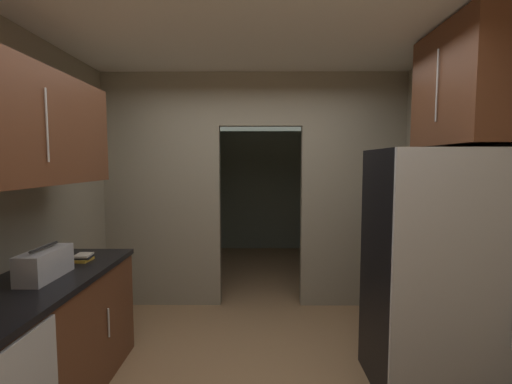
# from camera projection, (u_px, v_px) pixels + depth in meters

# --- Properties ---
(kitchen_overhead_slab) EXTENTS (3.82, 7.35, 0.06)m
(kitchen_overhead_slab) POSITION_uv_depth(u_px,v_px,m) (252.00, 32.00, 2.81)
(kitchen_overhead_slab) COLOR silver
(kitchen_partition) EXTENTS (3.42, 0.12, 2.67)m
(kitchen_partition) POSITION_uv_depth(u_px,v_px,m) (252.00, 184.00, 4.08)
(kitchen_partition) COLOR gray
(kitchen_partition) RESTS_ON ground
(adjoining_room_shell) EXTENTS (3.42, 2.82, 2.67)m
(adjoining_room_shell) POSITION_uv_depth(u_px,v_px,m) (255.00, 182.00, 5.99)
(adjoining_room_shell) COLOR gray
(adjoining_room_shell) RESTS_ON ground
(refrigerator) EXTENTS (0.82, 0.72, 1.76)m
(refrigerator) POSITION_uv_depth(u_px,v_px,m) (431.00, 271.00, 2.57)
(refrigerator) COLOR black
(refrigerator) RESTS_ON ground
(lower_cabinet_run) EXTENTS (0.66, 1.93, 0.90)m
(lower_cabinet_run) POSITION_uv_depth(u_px,v_px,m) (29.00, 357.00, 2.22)
(lower_cabinet_run) COLOR brown
(lower_cabinet_run) RESTS_ON ground
(upper_cabinet_counterside) EXTENTS (0.36, 1.73, 0.73)m
(upper_cabinet_counterside) POSITION_uv_depth(u_px,v_px,m) (16.00, 125.00, 2.10)
(upper_cabinet_counterside) COLOR brown
(upper_cabinet_fridgeside) EXTENTS (0.36, 0.91, 0.86)m
(upper_cabinet_fridgeside) POSITION_uv_depth(u_px,v_px,m) (462.00, 86.00, 2.56)
(upper_cabinet_fridgeside) COLOR brown
(boombox) EXTENTS (0.18, 0.42, 0.22)m
(boombox) POSITION_uv_depth(u_px,v_px,m) (44.00, 264.00, 2.33)
(boombox) COLOR #B2B2B7
(boombox) RESTS_ON lower_cabinet_run
(book_stack) EXTENTS (0.14, 0.15, 0.05)m
(book_stack) POSITION_uv_depth(u_px,v_px,m) (83.00, 258.00, 2.75)
(book_stack) COLOR gold
(book_stack) RESTS_ON lower_cabinet_run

